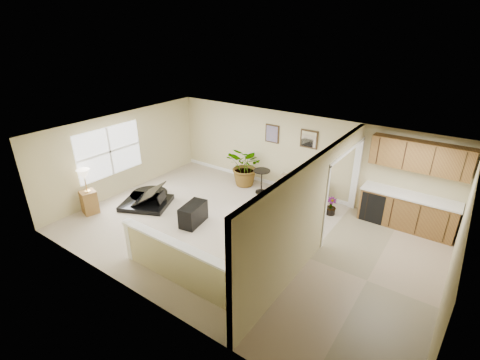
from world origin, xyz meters
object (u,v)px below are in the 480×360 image
Objects in this scene: piano at (147,187)px; lamp_stand at (88,195)px; piano_bench at (193,214)px; small_plant at (331,207)px; palm_plant at (246,167)px; loveseat at (300,192)px; accent_table at (262,178)px.

lamp_stand is at bearing -149.04° from piano.
piano_bench is (1.87, -0.09, -0.24)m from piano.
small_plant is at bearing 3.46° from piano.
loveseat is at bearing -1.32° from palm_plant.
loveseat is at bearing 11.88° from piano.
loveseat is (1.76, 2.77, 0.04)m from piano_bench.
piano is 5.32m from small_plant.
small_plant is at bearing -4.37° from palm_plant.
piano_bench is at bearing -137.45° from small_plant.
piano_bench is 3.06m from lamp_stand.
piano_bench is 2.69m from accent_table.
loveseat is at bearing 6.09° from accent_table.
palm_plant is 1.04× the size of lamp_stand.
piano_bench is 0.64× the size of lamp_stand.
loveseat reaches higher than small_plant.
piano_bench is 1.65× the size of small_plant.
lamp_stand is (-2.78, -1.24, 0.28)m from piano_bench.
accent_table is 0.55× the size of palm_plant.
accent_table reaches higher than small_plant.
piano_bench is at bearing -85.92° from palm_plant.
accent_table is at bearing 22.48° from piano.
lamp_stand is (-3.28, -3.88, 0.07)m from accent_table.
loveseat reaches higher than piano_bench.
palm_plant reaches higher than lamp_stand.
piano is at bearing -144.79° from loveseat.
palm_plant is 4.81m from lamp_stand.
lamp_stand is (-0.91, -1.33, 0.04)m from piano.
lamp_stand is at bearing -130.26° from accent_table.
piano is at bearing -121.48° from palm_plant.
small_plant is at bearing -1.26° from accent_table.
piano is at bearing 55.54° from lamp_stand.
piano_bench is at bearing 24.03° from lamp_stand.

